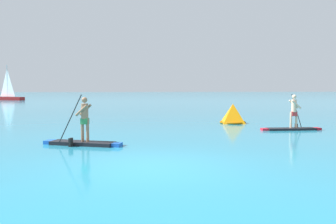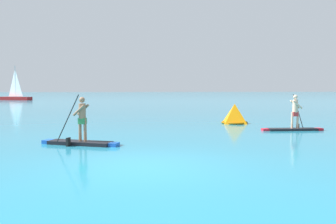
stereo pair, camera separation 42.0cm
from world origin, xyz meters
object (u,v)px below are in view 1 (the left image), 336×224
object	(u,v)px
race_marker_buoy	(233,115)
paddleboarder_far_right	(292,122)
sailboat_left_horizon	(8,96)
paddleboarder_mid_center	(83,136)

from	to	relation	value
race_marker_buoy	paddleboarder_far_right	bearing A→B (deg)	-63.70
paddleboarder_far_right	race_marker_buoy	distance (m)	4.10
race_marker_buoy	sailboat_left_horizon	xyz separation A→B (m)	(-26.56, 46.37, 0.33)
paddleboarder_mid_center	sailboat_left_horizon	distance (m)	56.17
paddleboarder_mid_center	paddleboarder_far_right	xyz separation A→B (m)	(10.08, 3.05, 0.06)
race_marker_buoy	sailboat_left_horizon	size ratio (longest dim) A/B	0.29
paddleboarder_far_right	race_marker_buoy	bearing A→B (deg)	119.08
paddleboarder_mid_center	race_marker_buoy	xyz separation A→B (m)	(8.26, 6.73, 0.18)
race_marker_buoy	sailboat_left_horizon	distance (m)	53.44
paddleboarder_mid_center	sailboat_left_horizon	world-z (taller)	sailboat_left_horizon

